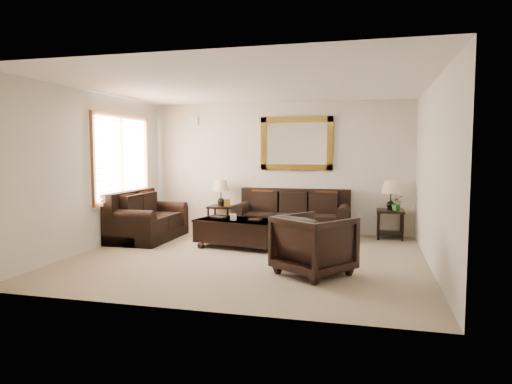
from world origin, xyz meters
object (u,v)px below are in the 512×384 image
(armchair, at_px, (314,242))
(sofa, at_px, (293,219))
(loveseat, at_px, (145,222))
(end_table_right, at_px, (391,201))
(coffee_table, at_px, (238,230))
(end_table_left, at_px, (221,198))

(armchair, bearing_deg, sofa, -38.53)
(loveseat, distance_m, end_table_right, 4.75)
(coffee_table, relative_size, armchair, 1.72)
(loveseat, height_order, end_table_left, end_table_left)
(sofa, height_order, armchair, sofa)
(sofa, relative_size, end_table_right, 1.99)
(end_table_left, xyz_separation_m, end_table_right, (3.44, -0.01, 0.03))
(armchair, bearing_deg, end_table_right, -74.38)
(end_table_right, height_order, armchair, end_table_right)
(loveseat, xyz_separation_m, armchair, (3.46, -1.76, 0.11))
(sofa, relative_size, coffee_table, 1.44)
(coffee_table, bearing_deg, loveseat, -175.86)
(end_table_left, height_order, coffee_table, end_table_left)
(sofa, bearing_deg, loveseat, -158.39)
(end_table_left, height_order, armchair, end_table_left)
(end_table_right, relative_size, coffee_table, 0.72)
(loveseat, bearing_deg, sofa, -68.39)
(end_table_right, bearing_deg, loveseat, -165.16)
(loveseat, distance_m, coffee_table, 1.95)
(loveseat, bearing_deg, end_table_left, -42.80)
(sofa, xyz_separation_m, end_table_left, (-1.56, 0.15, 0.38))
(end_table_left, bearing_deg, sofa, -5.68)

